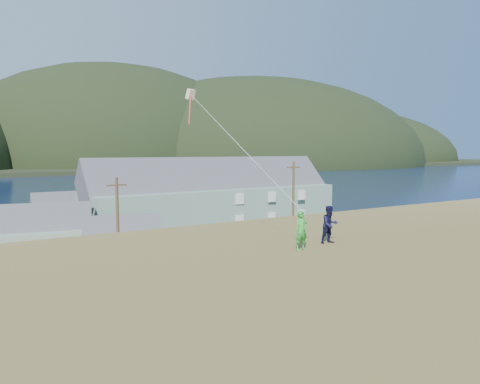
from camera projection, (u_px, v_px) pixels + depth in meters
The scene contains 16 objects.
ground at pixel (158, 287), 34.72m from camera, with size 900.00×900.00×0.00m, color #0A1638.
hillside at pixel (402, 379), 13.93m from camera, with size 110.00×47.50×7.20m.
grass_strip at pixel (167, 294), 33.00m from camera, with size 110.00×8.00×0.10m, color #4C3D19.
waterfront_lot at pixel (109, 246), 49.35m from camera, with size 72.00×36.00×0.12m, color #28282B.
wharf at pixel (34, 220), 66.12m from camera, with size 26.00×14.00×0.90m, color gray.
far_shore at pixel (9, 165), 318.74m from camera, with size 900.00×320.00×2.00m, color black.
far_hills at pixel (71, 164), 292.85m from camera, with size 760.00×265.00×143.00m.
lodge at pixel (215, 197), 58.60m from camera, with size 35.41×11.46×12.30m.
shed_palegreen_near at pixel (40, 237), 41.94m from camera, with size 10.59×7.64×7.05m.
shed_white at pixel (123, 242), 41.17m from camera, with size 8.23×6.44×5.79m.
shed_palegreen_far at pixel (75, 215), 56.46m from camera, with size 10.42×6.08×6.93m.
utility_poles at pixel (130, 227), 34.67m from camera, with size 32.53×0.24×9.88m.
parked_cars at pixel (18, 241), 48.56m from camera, with size 24.95×13.20×1.56m.
kite_flyer_green at pixel (301, 231), 16.46m from camera, with size 0.56×0.37×1.54m, color green.
kite_flyer_navy at pixel (330, 225), 17.70m from camera, with size 0.76×0.59×1.57m, color black.
kite_rig at pixel (192, 98), 23.14m from camera, with size 0.92×4.87×10.63m.
Camera 1 is at (-11.24, -32.59, 11.02)m, focal length 32.00 mm.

